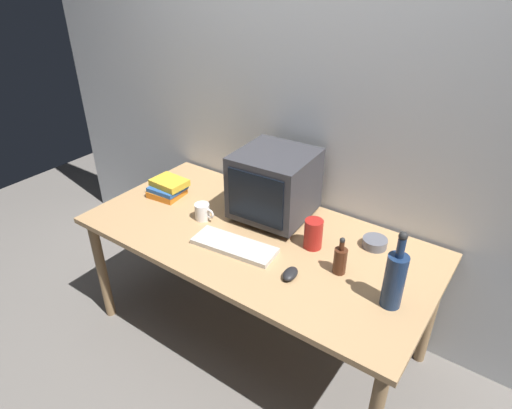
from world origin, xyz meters
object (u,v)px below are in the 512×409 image
Objects in this scene: bottle_tall at (395,279)px; metal_canister at (313,234)px; crt_monitor at (274,185)px; mug at (203,212)px; computer_mouse at (290,274)px; keyboard at (234,246)px; bottle_short at (340,260)px; cd_spindle at (375,243)px; book_stack at (168,188)px.

metal_canister is at bearing 159.72° from bottle_tall.
mug is (-0.29, -0.25, -0.15)m from crt_monitor.
computer_mouse is (0.34, -0.39, -0.17)m from crt_monitor.
crt_monitor is at bearing 39.96° from mug.
keyboard is 4.20× the size of computer_mouse.
bottle_short is 0.22m from metal_canister.
bottle_short is 1.24× the size of metal_canister.
computer_mouse is at bearing -116.18° from cd_spindle.
bottle_short is (-0.26, 0.07, -0.06)m from bottle_tall.
crt_monitor is 0.67m from book_stack.
bottle_tall is 1.70× the size of book_stack.
keyboard is 2.25× the size of bottle_short.
bottle_short is 0.89× the size of book_stack.
computer_mouse is 0.48× the size of book_stack.
bottle_tall reaches higher than cd_spindle.
bottle_tall is 0.28m from bottle_short.
bottle_short is at bearing 165.74° from bottle_tall.
mug is 0.62m from metal_canister.
bottle_short reaches higher than book_stack.
book_stack is (-1.40, 0.13, -0.08)m from bottle_tall.
book_stack is at bearing 174.77° from bottle_tall.
metal_canister reaches higher than mug.
crt_monitor reaches higher than book_stack.
book_stack reaches higher than keyboard.
book_stack is (-0.63, -0.17, -0.14)m from crt_monitor.
metal_canister is (0.30, 0.23, 0.06)m from keyboard.
computer_mouse reaches higher than keyboard.
mug is at bearing -168.89° from metal_canister.
computer_mouse is 0.54× the size of bottle_short.
crt_monitor reaches higher than metal_canister.
book_stack is at bearing 166.96° from mug.
book_stack reaches higher than mug.
book_stack reaches higher than cd_spindle.
keyboard is 2.01× the size of book_stack.
cd_spindle is at bearing 79.04° from bottle_short.
cd_spindle is (0.55, 0.41, 0.01)m from keyboard.
bottle_short is at bearing 36.58° from computer_mouse.
crt_monitor is 1.96× the size of book_stack.
computer_mouse is at bearing -82.92° from metal_canister.
metal_canister is (-0.45, 0.17, -0.06)m from bottle_tall.
cd_spindle is 0.80× the size of metal_canister.
crt_monitor is at bearing 84.45° from keyboard.
keyboard is 0.32m from mug.
bottle_tall is at bearing 4.16° from computer_mouse.
crt_monitor is 1.15× the size of bottle_tall.
computer_mouse is 0.67× the size of metal_canister.
bottle_short is at bearing 8.00° from keyboard.
book_stack is at bearing 159.41° from computer_mouse.
keyboard is 0.68m from cd_spindle.
mug reaches higher than cd_spindle.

